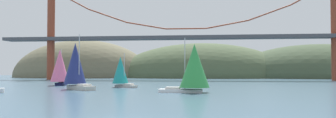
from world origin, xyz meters
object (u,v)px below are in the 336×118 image
Objects in this scene: sailboat_green_sail at (194,67)px; sailboat_pink_spinnaker at (60,66)px; sailboat_navy_sail at (76,65)px; sailboat_teal_sail at (121,71)px.

sailboat_green_sail reaches higher than sailboat_pink_spinnaker.
sailboat_pink_spinnaker is (-9.89, 14.35, -0.06)m from sailboat_navy_sail.
sailboat_navy_sail is 1.16× the size of sailboat_green_sail.
sailboat_green_sail is at bearing -31.96° from sailboat_pink_spinnaker.
sailboat_pink_spinnaker is 1.20× the size of sailboat_teal_sail.
sailboat_green_sail is 1.03× the size of sailboat_pink_spinnaker.
sailboat_green_sail is 1.24× the size of sailboat_teal_sail.
sailboat_green_sail is at bearing -41.97° from sailboat_teal_sail.
sailboat_green_sail is 22.28m from sailboat_teal_sail.
sailboat_teal_sail is (-16.55, 14.89, -0.77)m from sailboat_green_sail.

